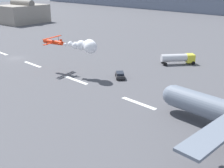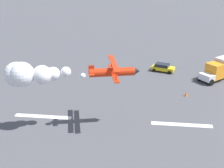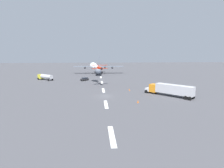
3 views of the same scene
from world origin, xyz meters
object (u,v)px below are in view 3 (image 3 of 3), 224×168
object	(u,v)px
stunt_biplane_red	(94,66)
fuel_tanker_truck	(45,77)
cargo_transport_plane	(99,69)
traffic_cone_near	(138,101)
airport_staff_sedan	(85,79)
traffic_cone_far	(129,90)
followme_car_yellow	(156,86)
semi_truck_orange	(170,89)

from	to	relation	value
stunt_biplane_red	fuel_tanker_truck	bearing A→B (deg)	67.06
cargo_transport_plane	traffic_cone_near	distance (m)	74.85
airport_staff_sedan	traffic_cone_far	xyz separation A→B (m)	(-26.58, -17.70, -0.44)
fuel_tanker_truck	airport_staff_sedan	bearing A→B (deg)	-99.83
followme_car_yellow	traffic_cone_far	bearing A→B (deg)	107.46
fuel_tanker_truck	traffic_cone_far	bearing A→B (deg)	-128.58
airport_staff_sedan	traffic_cone_near	bearing A→B (deg)	-158.55
fuel_tanker_truck	traffic_cone_near	distance (m)	59.74
fuel_tanker_truck	airport_staff_sedan	xyz separation A→B (m)	(-3.46, -19.97, -0.93)
stunt_biplane_red	traffic_cone_far	xyz separation A→B (m)	(-19.46, -12.66, -7.19)
semi_truck_orange	traffic_cone_far	size ratio (longest dim) A/B	18.07
semi_truck_orange	traffic_cone_far	distance (m)	14.79
fuel_tanker_truck	traffic_cone_far	xyz separation A→B (m)	(-30.04, -37.66, -1.37)
traffic_cone_far	traffic_cone_near	bearing A→B (deg)	177.82
traffic_cone_near	traffic_cone_far	distance (m)	16.84
fuel_tanker_truck	traffic_cone_near	xyz separation A→B (m)	(-46.87, -37.02, -1.37)
traffic_cone_near	semi_truck_orange	bearing A→B (deg)	-58.41
semi_truck_orange	fuel_tanker_truck	bearing A→B (deg)	50.89
semi_truck_orange	traffic_cone_far	bearing A→B (deg)	49.16
traffic_cone_far	semi_truck_orange	bearing A→B (deg)	-130.84
airport_staff_sedan	traffic_cone_far	distance (m)	31.94
fuel_tanker_truck	followme_car_yellow	bearing A→B (deg)	-118.74
fuel_tanker_truck	followme_car_yellow	distance (m)	55.38
fuel_tanker_truck	followme_car_yellow	world-z (taller)	fuel_tanker_truck
cargo_transport_plane	semi_truck_orange	world-z (taller)	cargo_transport_plane
cargo_transport_plane	fuel_tanker_truck	world-z (taller)	cargo_transport_plane
cargo_transport_plane	traffic_cone_far	distance (m)	58.34
semi_truck_orange	traffic_cone_near	bearing A→B (deg)	121.59
cargo_transport_plane	fuel_tanker_truck	distance (m)	38.62
traffic_cone_near	fuel_tanker_truck	bearing A→B (deg)	38.31
stunt_biplane_red	traffic_cone_far	bearing A→B (deg)	-146.96
followme_car_yellow	traffic_cone_near	bearing A→B (deg)	150.35
fuel_tanker_truck	traffic_cone_near	world-z (taller)	fuel_tanker_truck
followme_car_yellow	airport_staff_sedan	distance (m)	36.79
cargo_transport_plane	fuel_tanker_truck	size ratio (longest dim) A/B	3.74
cargo_transport_plane	semi_truck_orange	size ratio (longest dim) A/B	2.43
semi_truck_orange	traffic_cone_near	world-z (taller)	semi_truck_orange
cargo_transport_plane	airport_staff_sedan	bearing A→B (deg)	166.62
semi_truck_orange	fuel_tanker_truck	xyz separation A→B (m)	(39.65, 48.77, -0.40)
followme_car_yellow	traffic_cone_near	size ratio (longest dim) A/B	6.06
cargo_transport_plane	stunt_biplane_red	size ratio (longest dim) A/B	2.01
airport_staff_sedan	semi_truck_orange	bearing A→B (deg)	-141.48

